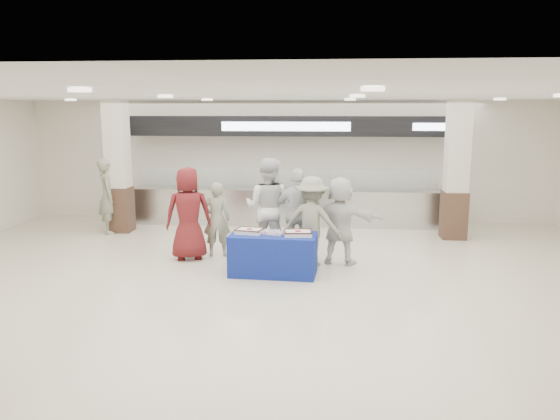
# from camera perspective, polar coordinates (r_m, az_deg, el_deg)

# --- Properties ---
(ground) EXTENTS (14.00, 14.00, 0.00)m
(ground) POSITION_cam_1_polar(r_m,az_deg,el_deg) (9.13, -1.98, -8.53)
(ground) COLOR beige
(ground) RESTS_ON ground
(serving_line) EXTENTS (8.70, 0.85, 2.80)m
(serving_line) POSITION_cam_1_polar(r_m,az_deg,el_deg) (14.12, 0.70, 3.11)
(serving_line) COLOR #B9BBC1
(serving_line) RESTS_ON ground
(column_left) EXTENTS (0.55, 0.55, 3.20)m
(column_left) POSITION_cam_1_polar(r_m,az_deg,el_deg) (13.81, -16.54, 4.07)
(column_left) COLOR #3A251A
(column_left) RESTS_ON ground
(column_right) EXTENTS (0.55, 0.55, 3.20)m
(column_right) POSITION_cam_1_polar(r_m,az_deg,el_deg) (13.17, 17.93, 3.70)
(column_right) COLOR #3A251A
(column_right) RESTS_ON ground
(display_table) EXTENTS (1.59, 0.87, 0.75)m
(display_table) POSITION_cam_1_polar(r_m,az_deg,el_deg) (9.95, -0.71, -4.65)
(display_table) COLOR navy
(display_table) RESTS_ON ground
(sheet_cake_left) EXTENTS (0.53, 0.44, 0.10)m
(sheet_cake_left) POSITION_cam_1_polar(r_m,az_deg,el_deg) (9.94, -3.20, -2.15)
(sheet_cake_left) COLOR white
(sheet_cake_left) RESTS_ON display_table
(sheet_cake_right) EXTENTS (0.52, 0.42, 0.10)m
(sheet_cake_right) POSITION_cam_1_polar(r_m,az_deg,el_deg) (9.75, 1.89, -2.39)
(sheet_cake_right) COLOR white
(sheet_cake_right) RESTS_ON display_table
(cupcake_tray) EXTENTS (0.45, 0.39, 0.06)m
(cupcake_tray) POSITION_cam_1_polar(r_m,az_deg,el_deg) (9.86, -0.77, -2.36)
(cupcake_tray) COLOR #ACADB1
(cupcake_tray) RESTS_ON display_table
(civilian_maroon) EXTENTS (1.03, 0.80, 1.86)m
(civilian_maroon) POSITION_cam_1_polar(r_m,az_deg,el_deg) (10.99, -9.54, -0.36)
(civilian_maroon) COLOR maroon
(civilian_maroon) RESTS_ON ground
(soldier_a) EXTENTS (0.60, 0.44, 1.53)m
(soldier_a) POSITION_cam_1_polar(r_m,az_deg,el_deg) (11.17, -6.64, -0.98)
(soldier_a) COLOR slate
(soldier_a) RESTS_ON ground
(chef_tall) EXTENTS (1.12, 0.95, 2.02)m
(chef_tall) POSITION_cam_1_polar(r_m,az_deg,el_deg) (11.06, -1.24, 0.26)
(chef_tall) COLOR silver
(chef_tall) RESTS_ON ground
(chef_short) EXTENTS (1.12, 0.58, 1.83)m
(chef_short) POSITION_cam_1_polar(r_m,az_deg,el_deg) (10.84, 1.89, -0.46)
(chef_short) COLOR silver
(chef_short) RESTS_ON ground
(soldier_b) EXTENTS (1.24, 0.89, 1.73)m
(soldier_b) POSITION_cam_1_polar(r_m,az_deg,el_deg) (10.41, 3.35, -1.21)
(soldier_b) COLOR slate
(soldier_b) RESTS_ON ground
(civilian_white) EXTENTS (1.66, 0.83, 1.71)m
(civilian_white) POSITION_cam_1_polar(r_m,az_deg,el_deg) (10.59, 6.29, -1.10)
(civilian_white) COLOR white
(civilian_white) RESTS_ON ground
(soldier_bg) EXTENTS (0.67, 0.78, 1.82)m
(soldier_bg) POSITION_cam_1_polar(r_m,az_deg,el_deg) (13.78, -17.56, 1.39)
(soldier_bg) COLOR slate
(soldier_bg) RESTS_ON ground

